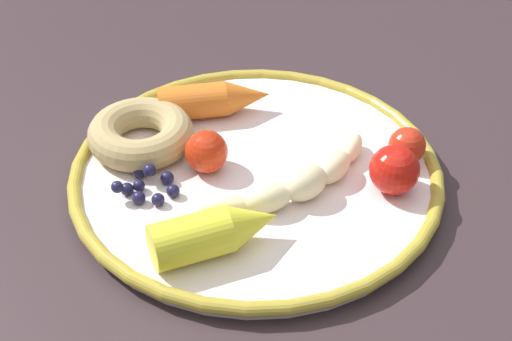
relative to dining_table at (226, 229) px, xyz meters
name	(u,v)px	position (x,y,z in m)	size (l,w,h in m)	color
dining_table	(226,229)	(0.00, 0.00, 0.00)	(1.25, 0.91, 0.71)	#352629
plate	(256,173)	(-0.02, 0.03, 0.08)	(0.33, 0.33, 0.02)	white
banana	(299,180)	(-0.05, 0.06, 0.10)	(0.17, 0.08, 0.03)	#F8E6B0
carrot_orange	(215,100)	(-0.01, -0.07, 0.10)	(0.11, 0.05, 0.03)	orange
carrot_yellow	(216,232)	(0.04, 0.11, 0.11)	(0.10, 0.04, 0.04)	yellow
donut	(141,133)	(0.06, -0.04, 0.10)	(0.10, 0.10, 0.03)	tan
blueberry_pile	(147,186)	(0.07, 0.02, 0.09)	(0.06, 0.05, 0.02)	#191638
tomato_near	(206,152)	(0.02, 0.01, 0.11)	(0.04, 0.04, 0.04)	red
tomato_mid	(394,170)	(-0.12, 0.09, 0.11)	(0.04, 0.04, 0.04)	red
tomato_far	(407,146)	(-0.15, 0.06, 0.10)	(0.03, 0.03, 0.03)	red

